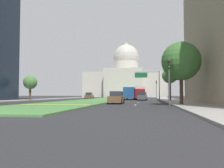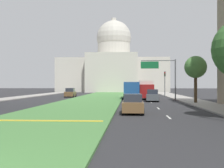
% 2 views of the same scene
% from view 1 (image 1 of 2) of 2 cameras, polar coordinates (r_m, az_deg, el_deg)
% --- Properties ---
extents(ground_plane, '(260.00, 260.00, 0.00)m').
position_cam_1_polar(ground_plane, '(62.15, -0.68, -3.79)').
color(ground_plane, '#2B2B2D').
extents(grass_median, '(8.98, 88.35, 0.14)m').
position_cam_1_polar(grass_median, '(57.31, -1.50, -3.82)').
color(grass_median, '#4C8442').
rests_on(grass_median, ground_plane).
extents(median_curb_nose, '(8.08, 0.50, 0.04)m').
position_cam_1_polar(median_curb_nose, '(26.63, -14.05, -4.98)').
color(median_curb_nose, gold).
rests_on(median_curb_nose, grass_median).
extents(lane_dashes_right, '(0.16, 63.11, 0.01)m').
position_cam_1_polar(lane_dashes_right, '(59.88, 7.48, -3.81)').
color(lane_dashes_right, silver).
rests_on(lane_dashes_right, ground_plane).
extents(sidewalk_left, '(4.00, 88.35, 0.15)m').
position_cam_1_polar(sidewalk_left, '(57.45, -17.51, -3.70)').
color(sidewalk_left, '#9E9991').
rests_on(sidewalk_left, ground_plane).
extents(sidewalk_right, '(4.00, 88.35, 0.15)m').
position_cam_1_polar(sidewalk_right, '(51.68, 14.30, -3.87)').
color(sidewalk_right, '#9E9991').
rests_on(sidewalk_right, ground_plane).
extents(capitol_building, '(37.03, 28.25, 26.43)m').
position_cam_1_polar(capitol_building, '(110.20, 3.52, 0.95)').
color(capitol_building, beige).
rests_on(capitol_building, ground_plane).
extents(traffic_light_near_right, '(0.28, 0.35, 5.20)m').
position_cam_1_polar(traffic_light_near_right, '(25.86, 14.04, 1.94)').
color(traffic_light_near_right, '#515456').
rests_on(traffic_light_near_right, ground_plane).
extents(traffic_light_far_right, '(0.28, 0.35, 5.20)m').
position_cam_1_polar(traffic_light_far_right, '(63.57, 11.01, -0.73)').
color(traffic_light_far_right, '#515456').
rests_on(traffic_light_far_right, ground_plane).
extents(overhead_guide_sign, '(5.49, 0.20, 6.50)m').
position_cam_1_polar(overhead_guide_sign, '(51.49, 9.44, 1.16)').
color(overhead_guide_sign, '#515456').
rests_on(overhead_guide_sign, ground_plane).
extents(street_tree_right_near, '(4.60, 4.60, 7.54)m').
position_cam_1_polar(street_tree_right_near, '(28.38, 16.85, 5.43)').
color(street_tree_right_near, '#4C3823').
rests_on(street_tree_right_near, ground_plane).
extents(street_tree_left_mid, '(2.84, 2.84, 5.23)m').
position_cam_1_polar(street_tree_left_mid, '(50.77, -19.72, 0.32)').
color(street_tree_left_mid, '#4C3823').
rests_on(street_tree_left_mid, ground_plane).
extents(street_tree_right_mid, '(2.96, 2.96, 6.38)m').
position_cam_1_polar(street_tree_right_mid, '(45.29, 14.22, 1.94)').
color(street_tree_right_mid, '#4C3823').
rests_on(street_tree_right_mid, ground_plane).
extents(sedan_lead_stopped, '(1.87, 4.27, 1.72)m').
position_cam_1_polar(sedan_lead_stopped, '(31.59, 1.08, -3.50)').
color(sedan_lead_stopped, brown).
rests_on(sedan_lead_stopped, ground_plane).
extents(sedan_midblock, '(2.13, 4.62, 1.82)m').
position_cam_1_polar(sedan_midblock, '(49.63, 7.58, -3.10)').
color(sedan_midblock, '#4C5156').
rests_on(sedan_midblock, ground_plane).
extents(sedan_distant, '(1.98, 4.43, 1.82)m').
position_cam_1_polar(sedan_distant, '(65.22, -5.72, -2.98)').
color(sedan_distant, brown).
rests_on(sedan_distant, ground_plane).
extents(sedan_far_horizon, '(1.93, 4.71, 1.69)m').
position_cam_1_polar(sedan_far_horizon, '(81.16, 8.06, -2.92)').
color(sedan_far_horizon, maroon).
rests_on(sedan_far_horizon, ground_plane).
extents(sedan_very_far, '(2.15, 4.42, 1.64)m').
position_cam_1_polar(sedan_very_far, '(98.07, 6.50, -2.88)').
color(sedan_very_far, '#BCBCC1').
rests_on(sedan_very_far, ground_plane).
extents(box_truck_delivery, '(2.40, 6.40, 3.20)m').
position_cam_1_polar(box_truck_delivery, '(56.00, 7.09, -2.19)').
color(box_truck_delivery, maroon).
rests_on(box_truck_delivery, ground_plane).
extents(city_bus, '(2.62, 11.00, 2.95)m').
position_cam_1_polar(city_bus, '(57.02, 4.59, -2.11)').
color(city_bus, '#1E4C8C').
rests_on(city_bus, ground_plane).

